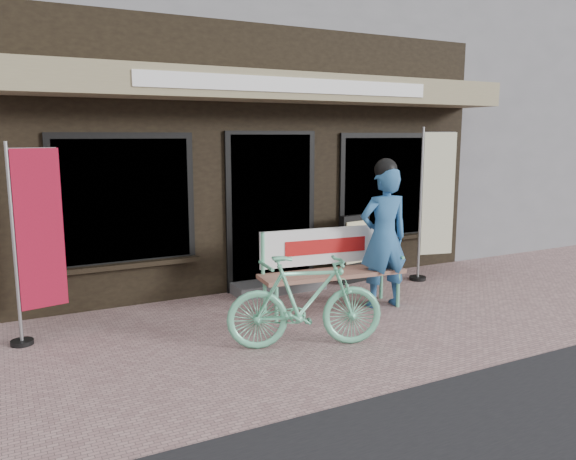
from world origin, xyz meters
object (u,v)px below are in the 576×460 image
person (384,235)px  bicycle (305,301)px  bench (329,262)px  menu_stand (355,248)px  nobori_red (36,240)px  nobori_cream (435,202)px

person → bicycle: person is taller
bench → menu_stand: size_ratio=1.87×
nobori_red → bicycle: bearing=-44.0°
nobori_red → nobori_cream: 5.40m
bicycle → nobori_cream: bearing=-44.4°
bench → nobori_cream: nobori_cream is taller
person → menu_stand: person is taller
person → nobori_red: (-3.93, 0.67, 0.16)m
bench → nobori_cream: (2.11, 0.50, 0.58)m
bicycle → menu_stand: size_ratio=1.59×
bicycle → nobori_red: 2.84m
bicycle → nobori_cream: 3.45m
nobori_cream → bicycle: bearing=-140.2°
bench → bicycle: bearing=-125.9°
bench → nobori_cream: size_ratio=0.83×
person → nobori_cream: bearing=35.5°
bench → nobori_red: nobori_red is taller
menu_stand → bench: bearing=-147.0°
person → menu_stand: size_ratio=1.86×
nobori_red → person: bearing=-22.4°
bench → nobori_cream: 2.25m
nobori_red → nobori_cream: bearing=-11.9°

